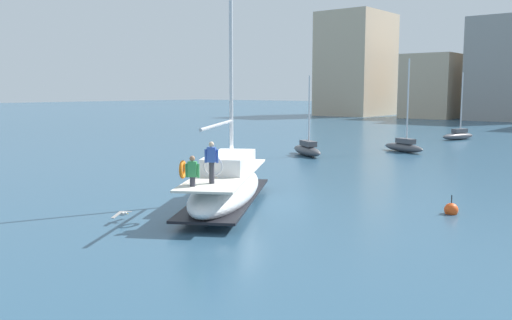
% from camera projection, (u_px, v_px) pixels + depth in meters
% --- Properties ---
extents(ground_plane, '(400.00, 400.00, 0.00)m').
position_uv_depth(ground_plane, '(234.00, 202.00, 24.22)').
color(ground_plane, '#2D516B').
extents(main_sailboat, '(7.00, 9.47, 13.76)m').
position_uv_depth(main_sailboat, '(227.00, 185.00, 23.34)').
color(main_sailboat, white).
rests_on(main_sailboat, ground).
extents(moored_sloop_far, '(4.44, 3.50, 6.03)m').
position_uv_depth(moored_sloop_far, '(307.00, 149.00, 41.52)').
color(moored_sloop_far, '#4C4C51').
rests_on(moored_sloop_far, ground).
extents(moored_cutter_left, '(4.35, 2.73, 7.43)m').
position_uv_depth(moored_cutter_left, '(404.00, 146.00, 44.00)').
color(moored_cutter_left, '#4C4C51').
rests_on(moored_cutter_left, ground).
extents(moored_cutter_right, '(2.45, 4.39, 6.72)m').
position_uv_depth(moored_cutter_right, '(458.00, 135.00, 54.91)').
color(moored_cutter_right, '#4C4C51').
rests_on(moored_cutter_right, ground).
extents(seagull, '(0.54, 1.18, 0.18)m').
position_uv_depth(seagull, '(122.00, 213.00, 20.57)').
color(seagull, silver).
rests_on(seagull, ground).
extents(mooring_buoy, '(0.55, 0.55, 0.88)m').
position_uv_depth(mooring_buoy, '(451.00, 210.00, 21.90)').
color(mooring_buoy, '#EA4C19').
rests_on(mooring_buoy, ground).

